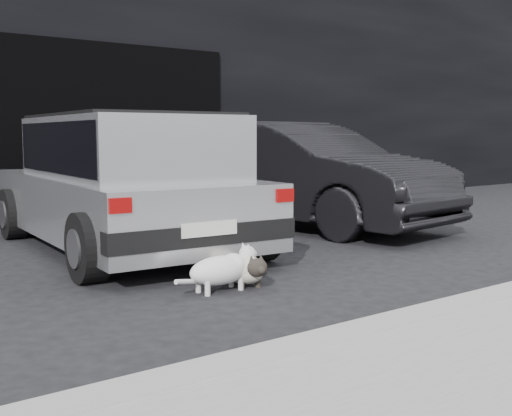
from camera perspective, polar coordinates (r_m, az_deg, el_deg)
ground at (r=6.10m, az=-5.96°, el=-5.15°), size 80.00×80.00×0.00m
building_facade at (r=11.92m, az=-17.22°, el=12.34°), size 34.00×4.00×5.00m
garage_opening at (r=9.99m, az=-13.03°, el=6.74°), size 4.00×0.10×2.60m
curb at (r=4.94m, az=20.74°, el=-7.62°), size 18.00×0.25×0.12m
silver_hatchback at (r=6.95m, az=-11.56°, el=2.74°), size 2.17×4.03×1.44m
second_car at (r=8.68m, az=3.89°, el=3.01°), size 2.02×4.42×1.41m
cat_siamese at (r=5.28m, az=-1.15°, el=-5.44°), size 0.38×0.87×0.30m
cat_white at (r=5.10m, az=-2.89°, el=-5.39°), size 0.79×0.27×0.37m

